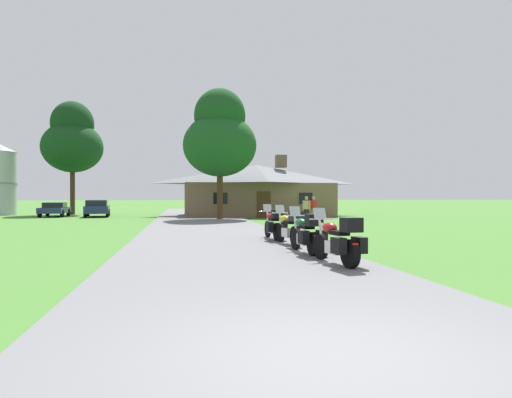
% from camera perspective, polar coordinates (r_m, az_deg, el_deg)
% --- Properties ---
extents(ground_plane, '(500.00, 500.00, 0.00)m').
position_cam_1_polar(ground_plane, '(24.21, -6.33, -3.64)').
color(ground_plane, '#42752D').
extents(asphalt_driveway, '(6.40, 80.00, 0.06)m').
position_cam_1_polar(asphalt_driveway, '(22.21, -6.03, -3.91)').
color(asphalt_driveway, slate).
rests_on(asphalt_driveway, ground).
extents(motorcycle_red_nearest_to_camera, '(0.91, 2.08, 1.30)m').
position_cam_1_polar(motorcycle_red_nearest_to_camera, '(10.43, 10.72, -5.38)').
color(motorcycle_red_nearest_to_camera, black).
rests_on(motorcycle_red_nearest_to_camera, asphalt_driveway).
extents(motorcycle_green_second_in_row, '(0.81, 2.08, 1.30)m').
position_cam_1_polar(motorcycle_green_second_in_row, '(12.40, 6.59, -4.49)').
color(motorcycle_green_second_in_row, black).
rests_on(motorcycle_green_second_in_row, asphalt_driveway).
extents(motorcycle_yellow_third_in_row, '(0.72, 2.08, 1.30)m').
position_cam_1_polar(motorcycle_yellow_third_in_row, '(14.80, 4.30, -3.69)').
color(motorcycle_yellow_third_in_row, black).
rests_on(motorcycle_yellow_third_in_row, asphalt_driveway).
extents(motorcycle_red_farthest_in_row, '(0.76, 2.08, 1.30)m').
position_cam_1_polar(motorcycle_red_farthest_in_row, '(16.50, 2.32, -3.32)').
color(motorcycle_red_farthest_in_row, black).
rests_on(motorcycle_red_farthest_in_row, asphalt_driveway).
extents(stone_lodge, '(13.15, 7.67, 5.39)m').
position_cam_1_polar(stone_lodge, '(38.91, 0.03, 1.22)').
color(stone_lodge, brown).
rests_on(stone_lodge, ground).
extents(bystander_red_shirt_near_lodge, '(0.52, 0.34, 1.69)m').
position_cam_1_polar(bystander_red_shirt_near_lodge, '(30.57, 7.44, -1.06)').
color(bystander_red_shirt_near_lodge, '#75664C').
rests_on(bystander_red_shirt_near_lodge, ground).
extents(bystander_tan_shirt_beside_signpost, '(0.42, 0.41, 1.69)m').
position_cam_1_polar(bystander_tan_shirt_beside_signpost, '(28.91, 6.52, -1.13)').
color(bystander_tan_shirt_beside_signpost, black).
rests_on(bystander_tan_shirt_beside_signpost, ground).
extents(tree_left_far, '(5.58, 5.58, 10.67)m').
position_cam_1_polar(tree_left_far, '(45.44, -22.58, 6.99)').
color(tree_left_far, '#422D19').
rests_on(tree_left_far, ground).
extents(tree_by_lodge_front, '(5.39, 5.39, 9.62)m').
position_cam_1_polar(tree_by_lodge_front, '(32.88, -4.69, 8.00)').
color(tree_by_lodge_front, '#422D19').
rests_on(tree_by_lodge_front, ground).
extents(parked_navy_suv_far_left, '(2.37, 4.79, 1.40)m').
position_cam_1_polar(parked_navy_suv_far_left, '(39.26, -19.77, -1.04)').
color(parked_navy_suv_far_left, navy).
rests_on(parked_navy_suv_far_left, ground).
extents(parked_navy_sedan_far_left, '(2.08, 4.29, 1.20)m').
position_cam_1_polar(parked_navy_sedan_far_left, '(40.86, -24.52, -1.19)').
color(parked_navy_sedan_far_left, navy).
rests_on(parked_navy_sedan_far_left, ground).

